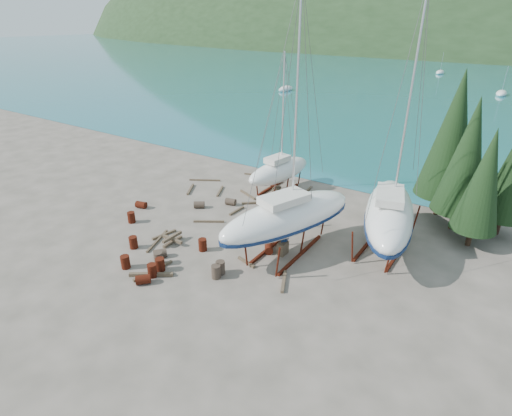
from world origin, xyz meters
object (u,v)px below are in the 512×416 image
Objects in this scene: large_sailboat_near at (288,216)px; worker at (285,241)px; large_sailboat_far at (389,213)px; small_sailboat_shore at (279,170)px.

large_sailboat_near reaches higher than worker.
worker is (0.02, -0.29, -1.78)m from large_sailboat_near.
large_sailboat_far reaches higher than worker.
large_sailboat_near is at bearing -46.26° from small_sailboat_shore.
worker is at bearing -47.02° from small_sailboat_shore.
large_sailboat_near is 1.38× the size of small_sailboat_shore.
small_sailboat_shore is at bearing 144.04° from large_sailboat_near.
large_sailboat_far is at bearing 57.55° from large_sailboat_near.
large_sailboat_near is 10.68m from small_sailboat_shore.
worker is at bearing -156.61° from large_sailboat_far.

